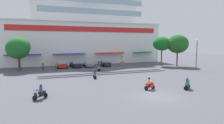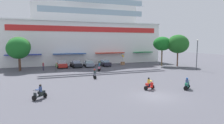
# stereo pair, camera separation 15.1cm
# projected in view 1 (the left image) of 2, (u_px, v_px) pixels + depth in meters

# --- Properties ---
(ground_plane) EXTENTS (128.00, 128.00, 0.00)m
(ground_plane) POSITION_uv_depth(u_px,v_px,m) (113.00, 76.00, 32.22)
(ground_plane) COLOR #4F4F58
(colonial_building) EXTENTS (41.00, 17.65, 20.15)m
(colonial_building) POSITION_uv_depth(u_px,v_px,m) (84.00, 31.00, 53.08)
(colonial_building) COLOR white
(colonial_building) RESTS_ON ground
(plaza_tree_0) EXTENTS (4.46, 4.22, 6.79)m
(plaza_tree_0) POSITION_uv_depth(u_px,v_px,m) (19.00, 47.00, 37.36)
(plaza_tree_0) COLOR brown
(plaza_tree_0) RESTS_ON ground
(plaza_tree_1) EXTENTS (5.15, 4.66, 7.46)m
(plaza_tree_1) POSITION_uv_depth(u_px,v_px,m) (178.00, 44.00, 43.92)
(plaza_tree_1) COLOR brown
(plaza_tree_1) RESTS_ON ground
(plaza_tree_2) EXTENTS (4.38, 3.90, 6.51)m
(plaza_tree_2) POSITION_uv_depth(u_px,v_px,m) (18.00, 49.00, 36.34)
(plaza_tree_2) COLOR brown
(plaza_tree_2) RESTS_ON ground
(plaza_tree_3) EXTENTS (4.28, 4.24, 7.01)m
(plaza_tree_3) POSITION_uv_depth(u_px,v_px,m) (162.00, 44.00, 44.79)
(plaza_tree_3) COLOR brown
(plaza_tree_3) RESTS_ON ground
(parked_car_0) EXTENTS (2.62, 4.09, 1.57)m
(parked_car_0) POSITION_uv_depth(u_px,v_px,m) (61.00, 64.00, 41.65)
(parked_car_0) COLOR #AD241E
(parked_car_0) RESTS_ON ground
(parked_car_1) EXTENTS (2.58, 4.47, 1.49)m
(parked_car_1) POSITION_uv_depth(u_px,v_px,m) (76.00, 64.00, 42.66)
(parked_car_1) COLOR black
(parked_car_1) RESTS_ON ground
(parked_car_2) EXTENTS (2.55, 4.17, 1.49)m
(parked_car_2) POSITION_uv_depth(u_px,v_px,m) (89.00, 64.00, 43.62)
(parked_car_2) COLOR gray
(parked_car_2) RESTS_ON ground
(parked_car_3) EXTENTS (2.46, 4.40, 1.45)m
(parked_car_3) POSITION_uv_depth(u_px,v_px,m) (105.00, 63.00, 44.83)
(parked_car_3) COLOR #252532
(parked_car_3) RESTS_ON ground
(scooter_rider_0) EXTENTS (1.42, 0.87, 1.53)m
(scooter_rider_0) POSITION_uv_depth(u_px,v_px,m) (150.00, 85.00, 22.80)
(scooter_rider_0) COLOR black
(scooter_rider_0) RESTS_ON ground
(scooter_rider_1) EXTENTS (0.80, 1.52, 1.48)m
(scooter_rider_1) POSITION_uv_depth(u_px,v_px,m) (95.00, 75.00, 29.93)
(scooter_rider_1) COLOR black
(scooter_rider_1) RESTS_ON ground
(scooter_rider_2) EXTENTS (1.48, 1.34, 1.52)m
(scooter_rider_2) POSITION_uv_depth(u_px,v_px,m) (40.00, 93.00, 19.03)
(scooter_rider_2) COLOR black
(scooter_rider_2) RESTS_ON ground
(scooter_rider_3) EXTENTS (1.01, 1.46, 1.56)m
(scooter_rider_3) POSITION_uv_depth(u_px,v_px,m) (99.00, 68.00, 37.47)
(scooter_rider_3) COLOR black
(scooter_rider_3) RESTS_ON ground
(scooter_rider_4) EXTENTS (1.42, 1.24, 1.50)m
(scooter_rider_4) POSITION_uv_depth(u_px,v_px,m) (187.00, 84.00, 22.96)
(scooter_rider_4) COLOR black
(scooter_rider_4) RESTS_ON ground
(pedestrian_0) EXTENTS (0.47, 0.47, 1.70)m
(pedestrian_0) POSITION_uv_depth(u_px,v_px,m) (56.00, 66.00, 37.09)
(pedestrian_0) COLOR #444847
(pedestrian_0) RESTS_ON ground
(pedestrian_1) EXTENTS (0.44, 0.44, 1.73)m
(pedestrian_1) POSITION_uv_depth(u_px,v_px,m) (43.00, 66.00, 37.81)
(pedestrian_1) COLOR #2C253C
(pedestrian_1) RESTS_ON ground
(pedestrian_2) EXTENTS (0.41, 0.41, 1.66)m
(pedestrian_2) POSITION_uv_depth(u_px,v_px,m) (100.00, 64.00, 41.68)
(pedestrian_2) COLOR #40484C
(pedestrian_2) RESTS_ON ground
(streetlamp_near) EXTENTS (0.40, 0.40, 6.30)m
(streetlamp_near) POSITION_uv_depth(u_px,v_px,m) (197.00, 52.00, 38.47)
(streetlamp_near) COLOR #474C51
(streetlamp_near) RESTS_ON ground
(balloon_vendor_cart) EXTENTS (1.01, 0.80, 2.55)m
(balloon_vendor_cart) POSITION_uv_depth(u_px,v_px,m) (122.00, 61.00, 47.27)
(balloon_vendor_cart) COLOR #9E6D48
(balloon_vendor_cart) RESTS_ON ground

